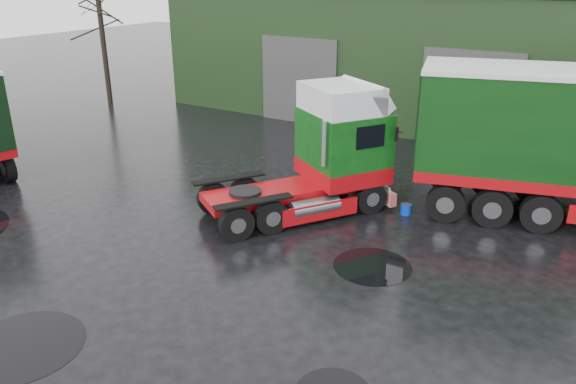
% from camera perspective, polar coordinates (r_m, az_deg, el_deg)
% --- Properties ---
extents(ground, '(100.00, 100.00, 0.00)m').
position_cam_1_polar(ground, '(13.69, -7.34, -9.22)').
color(ground, black).
extents(warehouse, '(32.40, 12.40, 6.30)m').
position_cam_1_polar(warehouse, '(29.75, 21.22, 13.01)').
color(warehouse, black).
rests_on(warehouse, ground).
extents(hero_tractor, '(5.60, 6.66, 3.87)m').
position_cam_1_polar(hero_tractor, '(16.57, 0.41, 3.99)').
color(hero_tractor, '#0C4410').
rests_on(hero_tractor, ground).
extents(wash_bucket, '(0.36, 0.36, 0.32)m').
position_cam_1_polar(wash_bucket, '(17.49, 11.90, -1.73)').
color(wash_bucket, '#082CB0').
rests_on(wash_bucket, ground).
extents(tree_left, '(4.40, 4.40, 8.50)m').
position_cam_1_polar(tree_left, '(32.42, -18.46, 15.94)').
color(tree_left, black).
rests_on(tree_left, ground).
extents(tree_back_a, '(4.40, 4.40, 9.50)m').
position_cam_1_polar(tree_back_a, '(41.33, 13.18, 18.23)').
color(tree_back_a, black).
rests_on(tree_back_a, ground).
extents(puddle_0, '(2.46, 2.46, 0.01)m').
position_cam_1_polar(puddle_0, '(12.77, -25.43, -13.95)').
color(puddle_0, black).
rests_on(puddle_0, ground).
extents(puddle_1, '(1.99, 1.99, 0.01)m').
position_cam_1_polar(puddle_1, '(14.46, 8.57, -7.45)').
color(puddle_1, black).
rests_on(puddle_1, ground).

